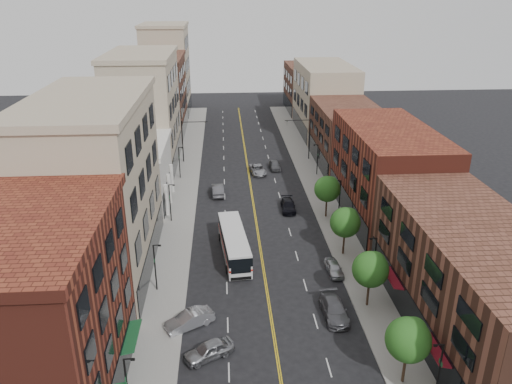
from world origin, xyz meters
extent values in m
plane|color=black|center=(0.00, 0.00, 0.00)|extent=(220.00, 220.00, 0.00)
cube|color=gray|center=(-10.00, 35.00, 0.07)|extent=(4.00, 110.00, 0.15)
cube|color=gray|center=(10.00, 35.00, 0.07)|extent=(4.00, 110.00, 0.15)
cube|color=maroon|center=(-17.00, -6.00, 7.00)|extent=(10.00, 16.00, 14.00)
cube|color=tan|center=(-17.00, 13.00, 9.00)|extent=(10.00, 22.00, 18.00)
cube|color=silver|center=(-17.00, 31.00, 4.00)|extent=(10.00, 14.00, 8.00)
cube|color=tan|center=(-17.00, 48.00, 9.00)|extent=(10.00, 20.00, 18.00)
cube|color=brown|center=(-17.00, 68.00, 7.50)|extent=(10.00, 20.00, 15.00)
cube|color=tan|center=(-17.00, 86.00, 10.00)|extent=(10.00, 16.00, 20.00)
cube|color=brown|center=(17.00, 0.00, 5.00)|extent=(10.00, 26.00, 10.00)
cube|color=maroon|center=(17.00, 24.00, 6.00)|extent=(10.00, 22.00, 12.00)
cube|color=brown|center=(17.00, 45.00, 5.00)|extent=(10.00, 20.00, 10.00)
cube|color=tan|center=(17.00, 66.00, 7.00)|extent=(10.00, 22.00, 14.00)
cube|color=brown|center=(17.00, 86.00, 5.50)|extent=(10.00, 18.00, 11.00)
cylinder|color=black|center=(9.30, -6.00, 1.40)|extent=(0.22, 0.22, 2.50)
sphere|color=#1E5819|center=(9.30, -6.00, 4.04)|extent=(3.40, 3.40, 3.40)
sphere|color=#1E5819|center=(9.80, -5.60, 4.55)|extent=(2.04, 2.04, 2.04)
cylinder|color=black|center=(9.30, 4.00, 1.40)|extent=(0.22, 0.22, 2.50)
sphere|color=#1E5819|center=(9.30, 4.00, 4.04)|extent=(3.40, 3.40, 3.40)
sphere|color=#1E5819|center=(9.80, 4.40, 4.55)|extent=(2.04, 2.04, 2.04)
cylinder|color=black|center=(9.30, 14.00, 1.40)|extent=(0.22, 0.22, 2.50)
sphere|color=#1E5819|center=(9.30, 14.00, 4.04)|extent=(3.40, 3.40, 3.40)
sphere|color=#1E5819|center=(9.80, 14.40, 4.55)|extent=(2.04, 2.04, 2.04)
cylinder|color=black|center=(9.30, 24.00, 1.40)|extent=(0.22, 0.22, 2.50)
sphere|color=#1E5819|center=(9.30, 24.00, 4.04)|extent=(3.40, 3.40, 3.40)
sphere|color=#1E5819|center=(9.80, 24.40, 4.55)|extent=(2.04, 2.04, 2.04)
cylinder|color=black|center=(-10.65, -8.00, 5.15)|extent=(0.70, 0.10, 0.10)
cube|color=black|center=(-10.40, -8.00, 5.10)|extent=(0.28, 0.14, 0.14)
cube|color=#19592D|center=(-11.00, -8.00, 3.55)|extent=(0.04, 0.55, 0.35)
cylinder|color=black|center=(-11.00, 8.00, 2.65)|extent=(0.14, 0.14, 5.00)
cylinder|color=black|center=(-10.65, 8.00, 5.15)|extent=(0.70, 0.10, 0.10)
cube|color=black|center=(-10.40, 8.00, 5.10)|extent=(0.28, 0.14, 0.14)
cube|color=#19592D|center=(-11.00, 8.00, 3.55)|extent=(0.04, 0.55, 0.35)
cylinder|color=black|center=(-11.00, 24.00, 2.65)|extent=(0.14, 0.14, 5.00)
cylinder|color=black|center=(-10.65, 24.00, 5.15)|extent=(0.70, 0.10, 0.10)
cube|color=black|center=(-10.40, 24.00, 5.10)|extent=(0.28, 0.14, 0.14)
cube|color=#19592D|center=(-11.00, 24.00, 3.55)|extent=(0.04, 0.55, 0.35)
cylinder|color=black|center=(-11.00, 40.00, 2.65)|extent=(0.14, 0.14, 5.00)
cylinder|color=black|center=(-10.65, 40.00, 5.15)|extent=(0.70, 0.10, 0.10)
cube|color=black|center=(-10.40, 40.00, 5.10)|extent=(0.28, 0.14, 0.14)
cube|color=#19592D|center=(-11.00, 40.00, 3.55)|extent=(0.04, 0.55, 0.35)
cylinder|color=black|center=(11.00, -8.00, 2.65)|extent=(0.14, 0.14, 5.00)
cylinder|color=black|center=(10.65, -8.00, 5.15)|extent=(0.70, 0.10, 0.10)
cube|color=black|center=(10.40, -8.00, 5.10)|extent=(0.28, 0.14, 0.14)
cube|color=#19592D|center=(11.00, -8.00, 3.55)|extent=(0.04, 0.55, 0.35)
cylinder|color=black|center=(11.00, 8.00, 2.65)|extent=(0.14, 0.14, 5.00)
cylinder|color=black|center=(10.65, 8.00, 5.15)|extent=(0.70, 0.10, 0.10)
cube|color=black|center=(10.40, 8.00, 5.10)|extent=(0.28, 0.14, 0.14)
cube|color=#19592D|center=(11.00, 8.00, 3.55)|extent=(0.04, 0.55, 0.35)
cylinder|color=black|center=(11.00, 24.00, 2.65)|extent=(0.14, 0.14, 5.00)
cylinder|color=black|center=(10.65, 24.00, 5.15)|extent=(0.70, 0.10, 0.10)
cube|color=black|center=(10.40, 24.00, 5.10)|extent=(0.28, 0.14, 0.14)
cube|color=#19592D|center=(11.00, 24.00, 3.55)|extent=(0.04, 0.55, 0.35)
cylinder|color=black|center=(11.00, 40.00, 2.65)|extent=(0.14, 0.14, 5.00)
cylinder|color=black|center=(10.65, 40.00, 5.15)|extent=(0.70, 0.10, 0.10)
cube|color=black|center=(10.40, 40.00, 5.10)|extent=(0.28, 0.14, 0.14)
cube|color=#19592D|center=(11.00, 40.00, 3.55)|extent=(0.04, 0.55, 0.35)
cylinder|color=black|center=(-11.00, 48.00, 3.75)|extent=(0.18, 0.18, 7.20)
cylinder|color=black|center=(-8.80, 48.00, 7.15)|extent=(4.40, 0.12, 0.12)
imported|color=black|center=(-7.00, 48.00, 6.75)|extent=(0.15, 0.18, 0.90)
cylinder|color=black|center=(11.00, 48.00, 3.75)|extent=(0.18, 0.18, 7.20)
cylinder|color=black|center=(8.80, 48.00, 7.15)|extent=(4.40, 0.12, 0.12)
imported|color=black|center=(7.00, 48.00, 6.75)|extent=(0.15, 0.18, 0.90)
cube|color=silver|center=(-3.08, 14.65, 1.55)|extent=(3.54, 11.45, 2.72)
cube|color=black|center=(-3.08, 14.65, 2.21)|extent=(3.59, 11.49, 0.99)
cube|color=red|center=(-3.08, 14.65, 1.27)|extent=(3.59, 11.49, 0.21)
cube|color=black|center=(-2.52, 9.02, 1.78)|extent=(2.06, 0.26, 1.50)
cylinder|color=black|center=(-3.94, 10.79, 0.45)|extent=(0.35, 0.92, 0.90)
cylinder|color=black|center=(-1.47, 11.03, 0.45)|extent=(0.35, 0.92, 0.90)
cylinder|color=black|center=(-4.68, 18.26, 0.45)|extent=(0.35, 0.92, 0.90)
cylinder|color=black|center=(-2.22, 18.50, 0.45)|extent=(0.35, 0.92, 0.90)
imported|color=gray|center=(-5.60, -2.16, 0.72)|extent=(4.53, 3.45, 1.44)
imported|color=#BBBCC3|center=(-7.40, 2.00, 0.73)|extent=(4.64, 3.55, 1.47)
imported|color=#4D4D52|center=(5.80, 2.69, 0.74)|extent=(2.27, 5.18, 1.48)
imported|color=#B1B3B9|center=(7.40, 10.09, 0.63)|extent=(1.73, 3.81, 1.27)
imported|color=#48474C|center=(-4.98, 32.70, 0.78)|extent=(1.94, 4.85, 1.57)
imported|color=black|center=(4.60, 26.57, 0.67)|extent=(2.03, 4.67, 1.34)
imported|color=#A1A2A8|center=(1.50, 41.39, 0.68)|extent=(2.90, 5.14, 1.35)
imported|color=#4E4F54|center=(4.46, 43.37, 0.70)|extent=(1.89, 4.20, 1.40)
camera|label=1|loc=(-3.95, -35.13, 28.12)|focal=35.00mm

